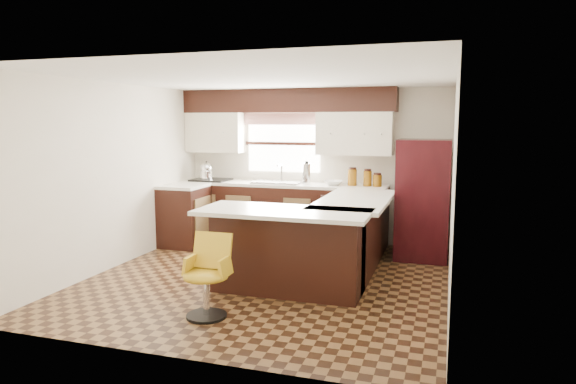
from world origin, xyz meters
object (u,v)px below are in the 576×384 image
(peninsula_return, at_px, (288,252))
(bar_chair, at_px, (206,277))
(refrigerator, at_px, (423,200))
(peninsula_long, at_px, (351,237))

(peninsula_return, bearing_deg, bar_chair, -118.14)
(refrigerator, distance_m, bar_chair, 3.48)
(peninsula_return, relative_size, refrigerator, 1.00)
(peninsula_return, xyz_separation_m, refrigerator, (1.35, 1.92, 0.38))
(peninsula_long, bearing_deg, refrigerator, 48.90)
(bar_chair, bearing_deg, peninsula_return, 61.27)
(peninsula_long, xyz_separation_m, bar_chair, (-1.05, -1.96, -0.04))
(peninsula_long, height_order, bar_chair, peninsula_long)
(peninsula_return, height_order, refrigerator, refrigerator)
(bar_chair, bearing_deg, refrigerator, 56.55)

